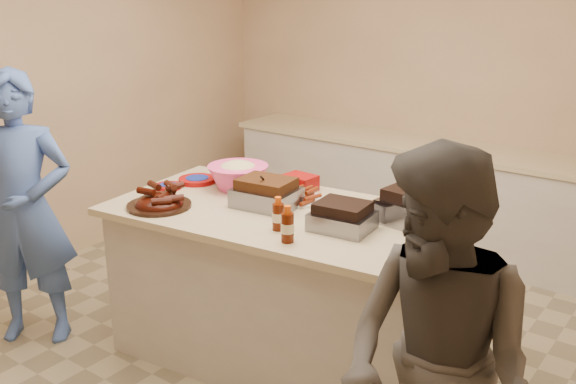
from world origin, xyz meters
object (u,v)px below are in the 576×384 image
Objects in this scene: guest_blue at (41,334)px; mustard_bottle at (258,195)px; rib_platter at (159,207)px; plastic_cup at (221,183)px; coleslaw_bowl at (238,189)px; bbq_bottle_b at (288,242)px; island at (283,355)px; bbq_bottle_a at (278,230)px; roasting_pan at (415,222)px.

mustard_bottle is at bearing 0.73° from guest_blue.
rib_platter is 0.57m from plastic_cup.
coleslaw_bowl is 1.99× the size of bbq_bottle_b.
bbq_bottle_a reaches higher than island.
guest_blue is at bearing -167.42° from bbq_bottle_b.
coleslaw_bowl is 0.75m from bbq_bottle_a.
coleslaw_bowl is (0.14, 0.54, 0.00)m from rib_platter.
roasting_pan is at bearing 3.71° from plastic_cup.
bbq_bottle_b reaches higher than plastic_cup.
mustard_bottle is at bearing 140.46° from bbq_bottle_b.
bbq_bottle_a is (0.77, 0.12, 0.00)m from rib_platter.
roasting_pan is 1.16m from coleslaw_bowl.
plastic_cup is at bearing 93.61° from rib_platter.
rib_platter is 0.60m from mustard_bottle.
coleslaw_bowl reaches higher than guest_blue.
roasting_pan is at bearing 15.87° from island.
roasting_pan is 2.53m from guest_blue.
coleslaw_bowl is at bearing 146.16° from bbq_bottle_b.
coleslaw_bowl reaches higher than rib_platter.
island is 1.20m from roasting_pan.
bbq_bottle_b is 1.58× the size of mustard_bottle.
bbq_bottle_b is at bearing -33.84° from coleslaw_bowl.
coleslaw_bowl is at bearing 6.48° from guest_blue.
plastic_cup is (-0.36, 0.06, 0.00)m from mustard_bottle.
rib_platter is 0.22× the size of guest_blue.
bbq_bottle_a reaches higher than guest_blue.
roasting_pan is 0.75m from bbq_bottle_a.
bbq_bottle_a reaches higher than rib_platter.
guest_blue is at bearing -162.89° from bbq_bottle_a.
plastic_cup is (-0.81, 0.45, -0.00)m from bbq_bottle_a.
coleslaw_bowl is 0.22× the size of guest_blue.
coleslaw_bowl is at bearing 146.86° from bbq_bottle_a.
roasting_pan is at bearing 5.94° from coleslaw_bowl.
bbq_bottle_b is 0.77m from mustard_bottle.
coleslaw_bowl is 0.18m from mustard_bottle.
island is 1.16m from plastic_cup.
guest_blue is (-0.95, -0.90, -0.95)m from coleslaw_bowl.
rib_platter is at bearing -155.37° from island.
mustard_bottle reaches higher than island.
rib_platter reaches higher than roasting_pan.
mustard_bottle is at bearing 139.69° from bbq_bottle_a.
bbq_bottle_a is at bearing -19.73° from guest_blue.
island is at bearing -16.75° from plastic_cup.
coleslaw_bowl reaches higher than bbq_bottle_a.
coleslaw_bowl is (-0.47, 0.16, 0.95)m from island.
guest_blue is (-0.81, -0.36, -0.95)m from rib_platter.
coleslaw_bowl is 1.62m from guest_blue.
island is 6.05× the size of roasting_pan.
coleslaw_bowl reaches higher than island.
guest_blue is (-1.43, -0.74, 0.00)m from island.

